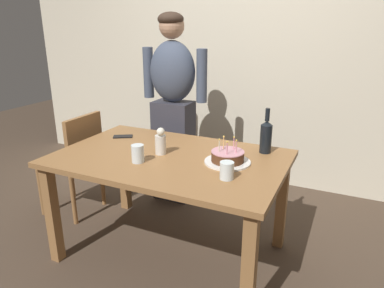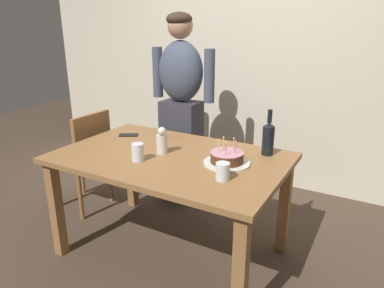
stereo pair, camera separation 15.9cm
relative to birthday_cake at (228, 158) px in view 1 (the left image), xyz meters
The scene contains 11 objects.
ground_plane 0.87m from the birthday_cake, behind, with size 10.00×10.00×0.00m, color #47382B.
back_wall 1.64m from the birthday_cake, 104.40° to the left, with size 5.20×0.10×2.60m, color beige.
dining_table 0.41m from the birthday_cake, behind, with size 1.50×0.96×0.74m.
birthday_cake is the anchor object (origin of this frame).
water_glass_near 0.56m from the birthday_cake, 156.37° to the right, with size 0.08×0.08×0.11m, color silver.
water_glass_far 0.24m from the birthday_cake, 71.50° to the right, with size 0.08×0.08×0.10m, color silver.
wine_bottle 0.34m from the birthday_cake, 60.16° to the left, with size 0.08×0.08×0.31m.
cell_phone 0.93m from the birthday_cake, 169.73° to the left, with size 0.14×0.07×0.01m, color black.
flower_vase 0.46m from the birthday_cake, behind, with size 0.07×0.07×0.19m.
person_man_bearded 1.07m from the birthday_cake, 136.47° to the left, with size 0.61×0.27×1.66m.
dining_chair 1.40m from the birthday_cake, behind, with size 0.42×0.42×0.87m.
Camera 1 is at (1.05, -1.89, 1.56)m, focal length 32.87 mm.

